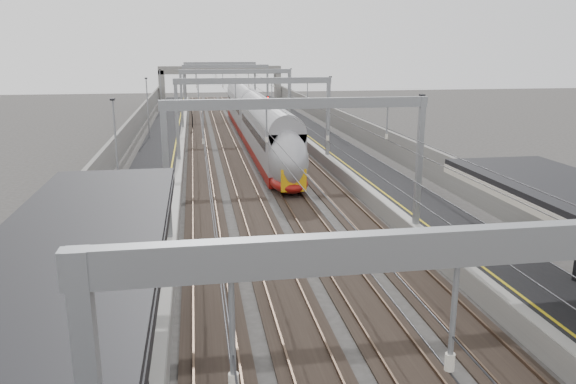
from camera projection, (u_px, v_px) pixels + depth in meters
name	position (u px, v px, depth m)	size (l,w,h in m)	color
platform_left	(160.00, 159.00, 49.14)	(4.00, 120.00, 1.00)	black
platform_right	(338.00, 154.00, 51.67)	(4.00, 120.00, 1.00)	black
tracks	(251.00, 161.00, 50.52)	(11.40, 140.00, 0.20)	black
overhead_line	(244.00, 88.00, 55.33)	(13.00, 140.00, 6.60)	gray
overbridge	(220.00, 75.00, 101.79)	(22.00, 2.20, 6.90)	slate
wall_left	(122.00, 148.00, 48.36)	(0.30, 120.00, 3.20)	slate
wall_right	(372.00, 141.00, 51.91)	(0.30, 120.00, 3.20)	slate
train	(256.00, 124.00, 59.58)	(2.75, 50.02, 4.34)	maroon
signal_green	(192.00, 110.00, 70.77)	(0.32, 0.32, 3.48)	black
signal_red_near	(255.00, 106.00, 76.08)	(0.32, 0.32, 3.48)	black
signal_red_far	(268.00, 103.00, 79.20)	(0.32, 0.32, 3.48)	black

